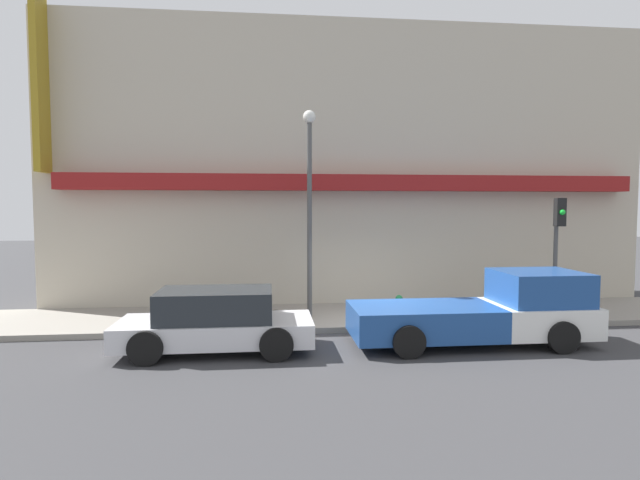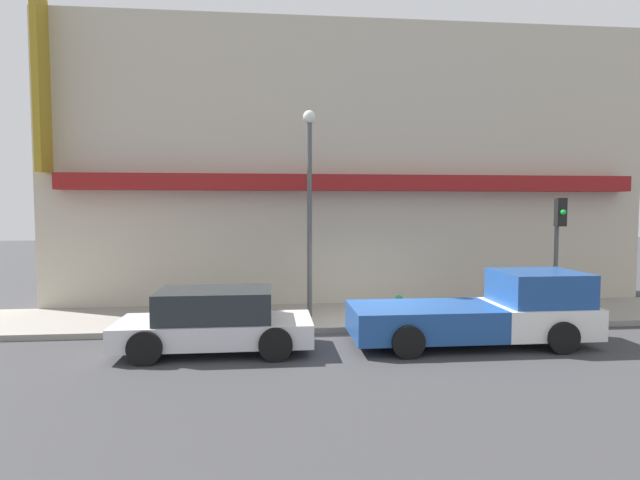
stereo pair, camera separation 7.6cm
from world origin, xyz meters
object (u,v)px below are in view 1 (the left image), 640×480
Objects in this scene: fire_hydrant at (399,307)px; traffic_light at (558,235)px; parked_car at (216,321)px; street_lamp at (309,190)px; pickup_truck at (487,312)px.

traffic_light is at bearing -1.91° from fire_hydrant.
parked_car is 6.56× the size of fire_hydrant.
traffic_light is at bearing -5.50° from street_lamp.
traffic_light is (3.01, 2.06, 1.73)m from pickup_truck.
parked_car is at bearing -130.77° from street_lamp.
street_lamp is (-2.48, 0.53, 3.29)m from fire_hydrant.
pickup_truck is at bearing 1.78° from parked_car.
pickup_truck is 2.72m from fire_hydrant.
pickup_truck is 1.31× the size of parked_car.
fire_hydrant is 0.20× the size of traffic_light.
street_lamp is at bearing 51.00° from parked_car.
pickup_truck reaches higher than parked_car.
traffic_light is (4.57, -0.15, 2.01)m from fire_hydrant.
traffic_light reaches higher than fire_hydrant.
parked_car is 1.29× the size of traffic_light.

